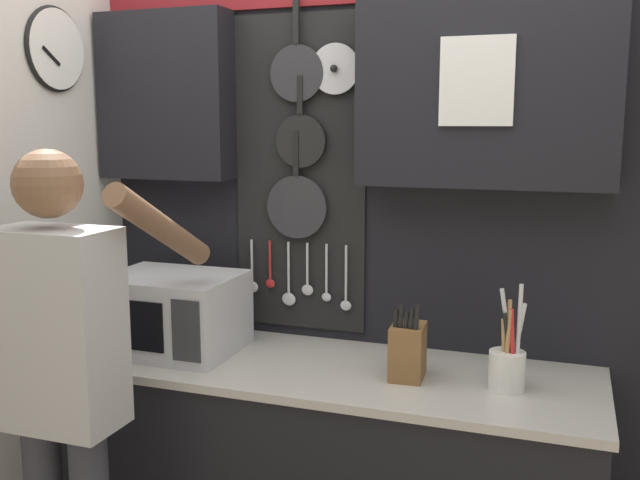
# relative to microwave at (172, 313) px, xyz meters

# --- Properties ---
(back_wall_unit) EXTENTS (2.57, 0.22, 2.47)m
(back_wall_unit) POSITION_rel_microwave_xyz_m (0.58, 0.32, 0.45)
(back_wall_unit) COLOR black
(back_wall_unit) RESTS_ON ground_plane
(side_wall) EXTENTS (0.07, 1.60, 2.47)m
(side_wall) POSITION_rel_microwave_xyz_m (-0.46, -0.36, 0.20)
(side_wall) COLOR silver
(side_wall) RESTS_ON ground_plane
(microwave) EXTENTS (0.49, 0.40, 0.29)m
(microwave) POSITION_rel_microwave_xyz_m (0.00, 0.00, 0.00)
(microwave) COLOR silver
(microwave) RESTS_ON base_cabinet_counter
(knife_block) EXTENTS (0.12, 0.16, 0.27)m
(knife_block) POSITION_rel_microwave_xyz_m (0.91, 0.00, -0.05)
(knife_block) COLOR brown
(knife_block) RESTS_ON base_cabinet_counter
(utensil_crock) EXTENTS (0.12, 0.12, 0.35)m
(utensil_crock) POSITION_rel_microwave_xyz_m (1.24, 0.00, -0.06)
(utensil_crock) COLOR white
(utensil_crock) RESTS_ON base_cabinet_counter
(person) EXTENTS (0.54, 0.62, 1.69)m
(person) POSITION_rel_microwave_xyz_m (-0.07, -0.55, -0.05)
(person) COLOR #383842
(person) RESTS_ON ground_plane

